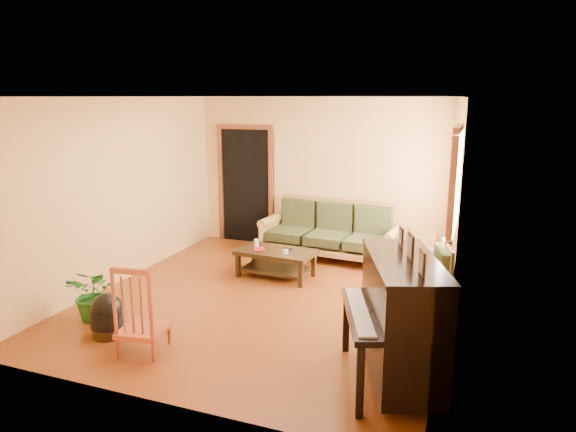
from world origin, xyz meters
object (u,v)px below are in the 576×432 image
at_px(footstool, 108,320).
at_px(potted_plant, 95,294).
at_px(red_chair, 142,308).
at_px(sofa, 329,231).
at_px(armchair, 419,275).
at_px(piano, 402,321).
at_px(coffee_table, 276,263).
at_px(ceramic_crock, 429,257).

bearing_deg(footstool, potted_plant, 145.02).
bearing_deg(red_chair, sofa, 67.03).
bearing_deg(potted_plant, footstool, -34.98).
bearing_deg(red_chair, armchair, 32.11).
distance_m(sofa, armchair, 2.22).
height_order(armchair, piano, piano).
xyz_separation_m(sofa, red_chair, (-0.92, -3.75, 0.01)).
xyz_separation_m(piano, red_chair, (-2.58, -0.35, -0.11)).
distance_m(coffee_table, piano, 3.14).
height_order(sofa, ceramic_crock, sofa).
bearing_deg(footstool, red_chair, -15.45).
distance_m(piano, ceramic_crock, 3.65).
distance_m(coffee_table, red_chair, 2.66).
xyz_separation_m(piano, footstool, (-3.17, -0.19, -0.41)).
height_order(footstool, ceramic_crock, footstool).
relative_size(red_chair, ceramic_crock, 3.68).
bearing_deg(armchair, coffee_table, 156.55).
bearing_deg(armchair, red_chair, -151.68).
relative_size(footstool, ceramic_crock, 1.46).
relative_size(sofa, red_chair, 2.28).
bearing_deg(piano, footstool, 163.65).
relative_size(piano, ceramic_crock, 5.14).
xyz_separation_m(footstool, ceramic_crock, (3.10, 3.81, -0.05)).
bearing_deg(piano, armchair, 71.85).
bearing_deg(sofa, ceramic_crock, 12.31).
xyz_separation_m(red_chair, potted_plant, (-1.01, 0.46, -0.16)).
distance_m(sofa, piano, 3.79).
height_order(sofa, red_chair, red_chair).
height_order(piano, footstool, piano).
xyz_separation_m(footstool, red_chair, (0.59, -0.16, 0.30)).
xyz_separation_m(sofa, armchair, (1.62, -1.52, -0.06)).
bearing_deg(red_chair, coffee_table, 71.17).
relative_size(armchair, red_chair, 0.86).
height_order(armchair, potted_plant, armchair).
bearing_deg(ceramic_crock, footstool, -129.16).
relative_size(sofa, coffee_table, 1.96).
distance_m(ceramic_crock, potted_plant, 4.98).
distance_m(sofa, footstool, 3.90).
relative_size(footstool, red_chair, 0.40).
bearing_deg(sofa, potted_plant, -116.06).
distance_m(footstool, ceramic_crock, 4.92).
xyz_separation_m(armchair, ceramic_crock, (-0.02, 1.75, -0.28)).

